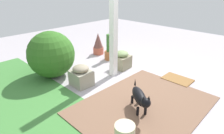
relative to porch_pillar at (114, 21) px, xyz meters
name	(u,v)px	position (x,y,z in m)	size (l,w,h in m)	color
ground_plane	(123,83)	(-0.43, 0.14, -1.26)	(12.00, 12.00, 0.00)	#AAA2A9
brick_path	(144,105)	(-1.26, 0.53, -1.25)	(1.80, 2.40, 0.02)	brown
porch_pillar	(114,21)	(0.00, 0.00, 0.00)	(0.14, 0.14, 2.51)	white
stone_planter_nearest	(122,60)	(0.13, -0.44, -1.04)	(0.41, 0.44, 0.46)	gray
stone_planter_mid	(81,76)	(0.14, 0.83, -1.04)	(0.44, 0.39, 0.46)	gray
round_shrub	(51,55)	(0.97, 1.01, -0.73)	(1.05, 1.05, 1.05)	#2E611F
terracotta_pot_tall	(109,51)	(0.78, -0.64, -1.00)	(0.26, 0.26, 0.73)	#B16137
terracotta_pot_spiky	(98,44)	(1.35, -0.74, -0.95)	(0.32, 0.32, 0.64)	#BC5642
dog	(140,97)	(-1.29, 0.72, -0.98)	(0.62, 0.51, 0.47)	black
doormat	(177,79)	(-1.22, -0.81, -1.24)	(0.62, 0.43, 0.03)	olive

